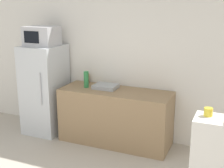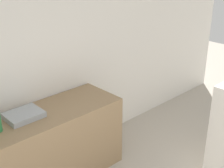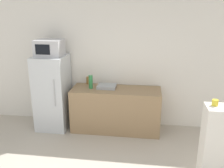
{
  "view_description": "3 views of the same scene",
  "coord_description": "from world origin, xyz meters",
  "px_view_note": "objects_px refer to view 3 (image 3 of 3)",
  "views": [
    {
      "loc": [
        1.9,
        -1.8,
        2.25
      ],
      "look_at": [
        0.43,
        1.64,
        1.23
      ],
      "focal_mm": 50.0,
      "sensor_mm": 36.0,
      "label": 1
    },
    {
      "loc": [
        -1.36,
        -0.13,
        2.46
      ],
      "look_at": [
        0.72,
        2.08,
        1.17
      ],
      "focal_mm": 50.0,
      "sensor_mm": 36.0,
      "label": 2
    },
    {
      "loc": [
        0.68,
        -2.11,
        2.45
      ],
      "look_at": [
        0.14,
        1.78,
        1.21
      ],
      "focal_mm": 40.0,
      "sensor_mm": 36.0,
      "label": 3
    }
  ],
  "objects_px": {
    "bottle_tall": "(91,82)",
    "jar": "(215,103)",
    "bottle_short": "(88,80)",
    "microwave": "(49,48)",
    "refrigerator": "(53,92)"
  },
  "relations": [
    {
      "from": "jar",
      "to": "bottle_tall",
      "type": "bearing_deg",
      "value": 147.73
    },
    {
      "from": "bottle_tall",
      "to": "refrigerator",
      "type": "bearing_deg",
      "value": -178.32
    },
    {
      "from": "bottle_tall",
      "to": "bottle_short",
      "type": "xyz_separation_m",
      "value": [
        -0.12,
        0.28,
        -0.06
      ]
    },
    {
      "from": "bottle_tall",
      "to": "jar",
      "type": "height_order",
      "value": "jar"
    },
    {
      "from": "refrigerator",
      "to": "bottle_short",
      "type": "height_order",
      "value": "refrigerator"
    },
    {
      "from": "refrigerator",
      "to": "microwave",
      "type": "distance_m",
      "value": 0.91
    },
    {
      "from": "microwave",
      "to": "bottle_short",
      "type": "relative_size",
      "value": 3.32
    },
    {
      "from": "jar",
      "to": "microwave",
      "type": "bearing_deg",
      "value": 156.01
    },
    {
      "from": "microwave",
      "to": "bottle_tall",
      "type": "xyz_separation_m",
      "value": [
        0.79,
        0.02,
        -0.66
      ]
    },
    {
      "from": "bottle_short",
      "to": "refrigerator",
      "type": "bearing_deg",
      "value": -155.86
    },
    {
      "from": "bottle_short",
      "to": "jar",
      "type": "bearing_deg",
      "value": -35.91
    },
    {
      "from": "bottle_short",
      "to": "jar",
      "type": "distance_m",
      "value": 2.66
    },
    {
      "from": "bottle_tall",
      "to": "jar",
      "type": "xyz_separation_m",
      "value": [
        2.03,
        -1.28,
        0.18
      ]
    },
    {
      "from": "bottle_tall",
      "to": "bottle_short",
      "type": "bearing_deg",
      "value": 113.92
    },
    {
      "from": "bottle_tall",
      "to": "jar",
      "type": "bearing_deg",
      "value": -32.27
    }
  ]
}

